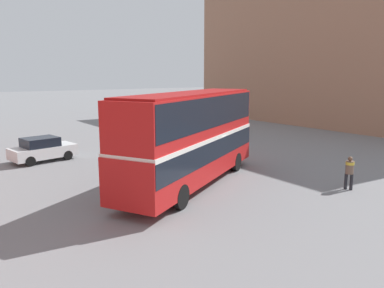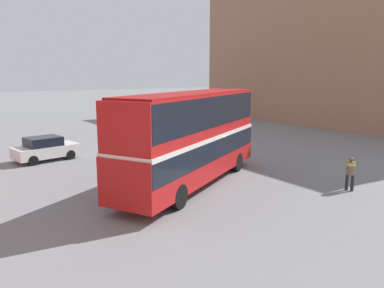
% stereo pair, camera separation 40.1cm
% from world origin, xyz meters
% --- Properties ---
extents(ground_plane, '(240.00, 240.00, 0.00)m').
position_xyz_m(ground_plane, '(0.00, 0.00, 0.00)').
color(ground_plane, slate).
extents(building_row_right, '(9.52, 35.43, 16.64)m').
position_xyz_m(building_row_right, '(26.36, 10.23, 8.33)').
color(building_row_right, '#9E7056').
rests_on(building_row_right, ground_plane).
extents(double_decker_bus, '(11.27, 7.69, 4.73)m').
position_xyz_m(double_decker_bus, '(-0.73, -0.52, 2.71)').
color(double_decker_bus, red).
rests_on(double_decker_bus, ground_plane).
extents(pedestrian_foreground, '(0.56, 0.56, 1.67)m').
position_xyz_m(pedestrian_foreground, '(5.03, -5.75, 1.02)').
color(pedestrian_foreground, '#232328').
rests_on(pedestrian_foreground, ground_plane).
extents(parked_car_kerb_near, '(4.41, 2.30, 1.61)m').
position_xyz_m(parked_car_kerb_near, '(11.37, 17.10, 0.81)').
color(parked_car_kerb_near, black).
rests_on(parked_car_kerb_near, ground_plane).
extents(parked_car_kerb_far, '(4.28, 2.55, 1.58)m').
position_xyz_m(parked_car_kerb_far, '(-5.58, 9.52, 0.79)').
color(parked_car_kerb_far, silver).
rests_on(parked_car_kerb_far, ground_plane).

